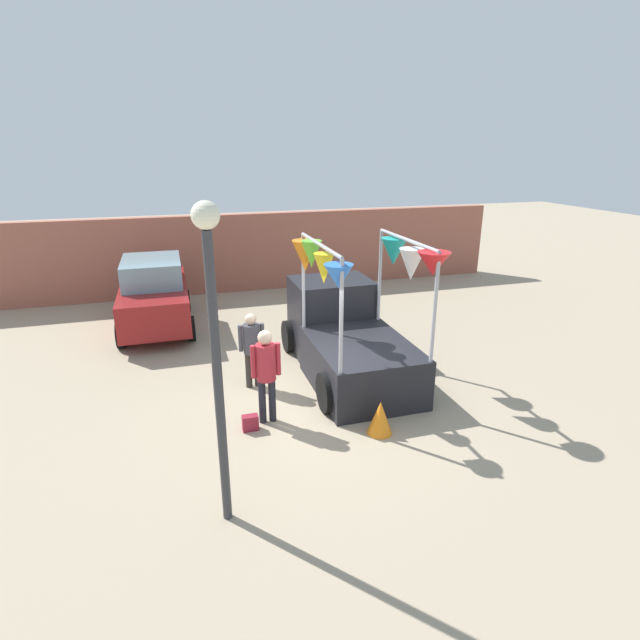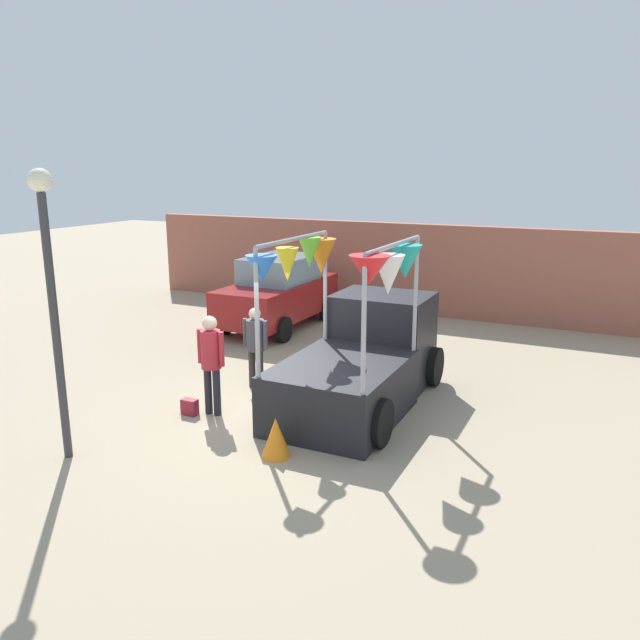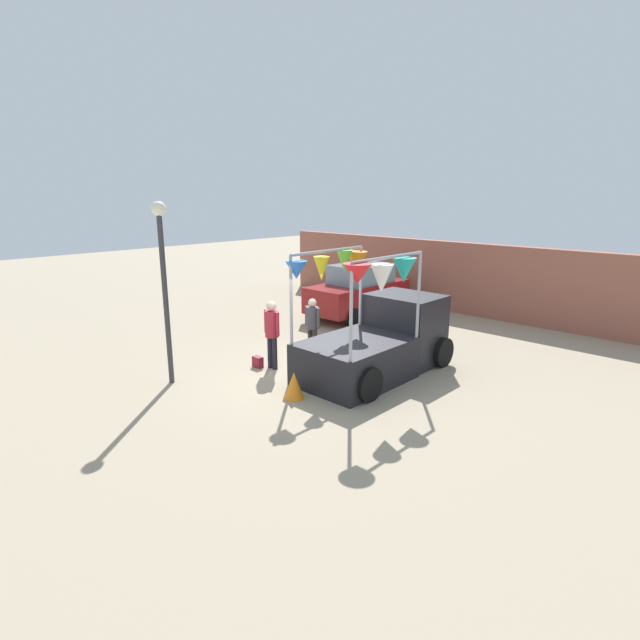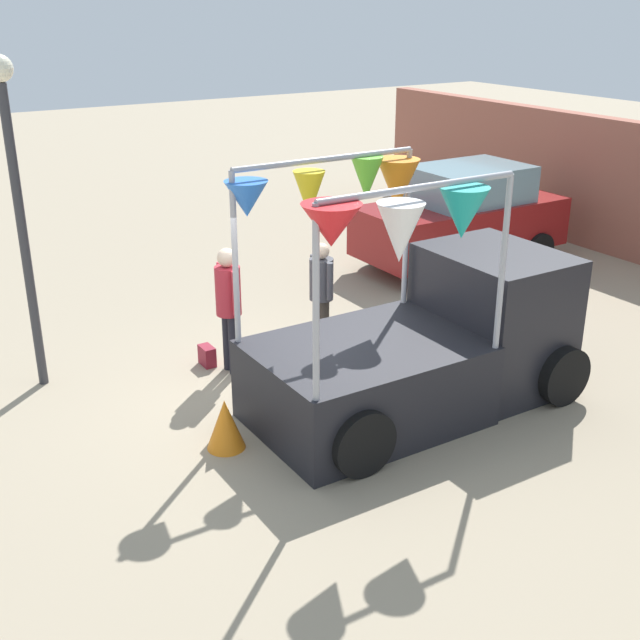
# 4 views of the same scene
# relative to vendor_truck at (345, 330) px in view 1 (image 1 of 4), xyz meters

# --- Properties ---
(ground_plane) EXTENTS (60.00, 60.00, 0.00)m
(ground_plane) POSITION_rel_vendor_truck_xyz_m (-1.02, -1.40, -0.91)
(ground_plane) COLOR gray
(vendor_truck) EXTENTS (2.48, 4.16, 3.05)m
(vendor_truck) POSITION_rel_vendor_truck_xyz_m (0.00, 0.00, 0.00)
(vendor_truck) COLOR black
(vendor_truck) RESTS_ON ground
(parked_car) EXTENTS (1.88, 4.00, 1.88)m
(parked_car) POSITION_rel_vendor_truck_xyz_m (-4.03, 4.03, 0.04)
(parked_car) COLOR maroon
(parked_car) RESTS_ON ground
(person_customer) EXTENTS (0.53, 0.34, 1.75)m
(person_customer) POSITION_rel_vendor_truck_xyz_m (-2.08, -1.76, 0.16)
(person_customer) COLOR black
(person_customer) RESTS_ON ground
(person_vendor) EXTENTS (0.53, 0.34, 1.59)m
(person_vendor) POSITION_rel_vendor_truck_xyz_m (-2.10, -0.30, 0.05)
(person_vendor) COLOR #2D2823
(person_vendor) RESTS_ON ground
(handbag) EXTENTS (0.28, 0.16, 0.28)m
(handbag) POSITION_rel_vendor_truck_xyz_m (-2.43, -1.96, -0.77)
(handbag) COLOR maroon
(handbag) RESTS_ON ground
(street_lamp) EXTENTS (0.32, 0.32, 4.17)m
(street_lamp) POSITION_rel_vendor_truck_xyz_m (-3.08, -4.04, 1.79)
(street_lamp) COLOR #333338
(street_lamp) RESTS_ON ground
(brick_boundary_wall) EXTENTS (18.00, 0.36, 2.60)m
(brick_boundary_wall) POSITION_rel_vendor_truck_xyz_m (-1.02, 7.12, 0.39)
(brick_boundary_wall) COLOR #9E5947
(brick_boundary_wall) RESTS_ON ground
(folded_kite_bundle_tangerine) EXTENTS (0.62, 0.62, 0.60)m
(folded_kite_bundle_tangerine) POSITION_rel_vendor_truck_xyz_m (-0.30, -2.70, -0.61)
(folded_kite_bundle_tangerine) COLOR orange
(folded_kite_bundle_tangerine) RESTS_ON ground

